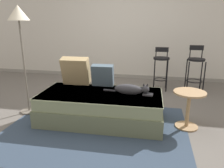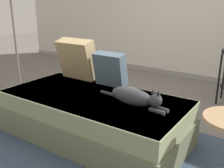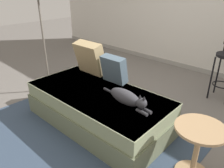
# 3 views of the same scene
# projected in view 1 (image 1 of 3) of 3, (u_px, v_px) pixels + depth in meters

# --- Properties ---
(ground_plane) EXTENTS (16.00, 16.00, 0.00)m
(ground_plane) POSITION_uv_depth(u_px,v_px,m) (107.00, 110.00, 3.72)
(ground_plane) COLOR #66605B
(ground_plane) RESTS_ON ground
(wall_back_panel) EXTENTS (8.00, 0.10, 2.60)m
(wall_back_panel) POSITION_uv_depth(u_px,v_px,m) (126.00, 27.00, 5.47)
(wall_back_panel) COLOR silver
(wall_back_panel) RESTS_ON ground
(wall_baseboard_trim) EXTENTS (8.00, 0.02, 0.09)m
(wall_baseboard_trim) POSITION_uv_depth(u_px,v_px,m) (125.00, 76.00, 5.77)
(wall_baseboard_trim) COLOR gray
(wall_baseboard_trim) RESTS_ON ground
(area_rug) EXTENTS (2.51, 2.00, 0.01)m
(area_rug) POSITION_uv_depth(u_px,v_px,m) (96.00, 129.00, 3.07)
(area_rug) COLOR #334256
(area_rug) RESTS_ON ground
(couch) EXTENTS (1.83, 0.94, 0.44)m
(couch) POSITION_uv_depth(u_px,v_px,m) (101.00, 107.00, 3.29)
(couch) COLOR #636B50
(couch) RESTS_ON ground
(throw_pillow_corner) EXTENTS (0.45, 0.28, 0.47)m
(throw_pillow_corner) POSITION_uv_depth(u_px,v_px,m) (76.00, 71.00, 3.57)
(throw_pillow_corner) COLOR tan
(throw_pillow_corner) RESTS_ON couch
(throw_pillow_middle) EXTENTS (0.35, 0.19, 0.36)m
(throw_pillow_middle) POSITION_uv_depth(u_px,v_px,m) (103.00, 75.00, 3.51)
(throw_pillow_middle) COLOR #4C6070
(throw_pillow_middle) RESTS_ON couch
(cat) EXTENTS (0.74, 0.21, 0.19)m
(cat) POSITION_uv_depth(u_px,v_px,m) (131.00, 89.00, 3.14)
(cat) COLOR #333338
(cat) RESTS_ON couch
(bar_stool_near_window) EXTENTS (0.34, 0.34, 0.91)m
(bar_stool_near_window) POSITION_uv_depth(u_px,v_px,m) (161.00, 64.00, 4.68)
(bar_stool_near_window) COLOR black
(bar_stool_near_window) RESTS_ON ground
(bar_stool_by_doorway) EXTENTS (0.34, 0.34, 0.97)m
(bar_stool_by_doorway) POSITION_uv_depth(u_px,v_px,m) (196.00, 66.00, 4.54)
(bar_stool_by_doorway) COLOR black
(bar_stool_by_doorway) RESTS_ON ground
(side_table) EXTENTS (0.44, 0.44, 0.53)m
(side_table) POSITION_uv_depth(u_px,v_px,m) (189.00, 104.00, 3.04)
(side_table) COLOR tan
(side_table) RESTS_ON ground
(floor_lamp) EXTENTS (0.32, 0.32, 1.69)m
(floor_lamp) POSITION_uv_depth(u_px,v_px,m) (19.00, 23.00, 3.25)
(floor_lamp) COLOR slate
(floor_lamp) RESTS_ON ground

